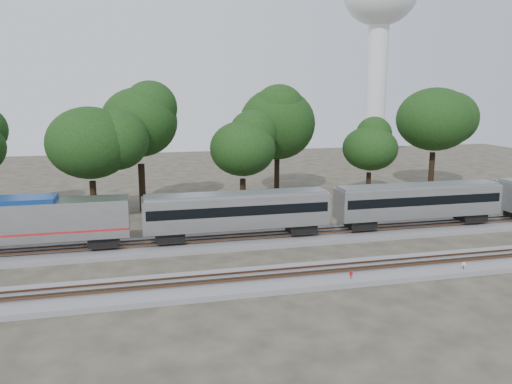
% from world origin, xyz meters
% --- Properties ---
extents(ground, '(160.00, 160.00, 0.00)m').
position_xyz_m(ground, '(0.00, 0.00, 0.00)').
color(ground, '#383328').
rests_on(ground, ground).
extents(track_far, '(160.00, 5.00, 0.73)m').
position_xyz_m(track_far, '(0.00, 6.00, 0.21)').
color(track_far, slate).
rests_on(track_far, ground).
extents(track_near, '(160.00, 5.00, 0.73)m').
position_xyz_m(track_near, '(0.00, -4.00, 0.21)').
color(track_near, slate).
rests_on(track_near, ground).
extents(train, '(88.28, 3.04, 4.48)m').
position_xyz_m(train, '(15.28, 6.00, 3.15)').
color(train, silver).
rests_on(train, ground).
extents(switch_stand_red, '(0.30, 0.07, 0.95)m').
position_xyz_m(switch_stand_red, '(2.82, -5.72, 0.61)').
color(switch_stand_red, '#512D19').
rests_on(switch_stand_red, ground).
extents(switch_stand_white, '(0.30, 0.11, 0.95)m').
position_xyz_m(switch_stand_white, '(12.01, -5.87, 0.61)').
color(switch_stand_white, '#512D19').
rests_on(switch_stand_white, ground).
extents(switch_lever, '(0.55, 0.40, 0.30)m').
position_xyz_m(switch_lever, '(4.76, -5.57, 0.15)').
color(switch_lever, '#512D19').
rests_on(switch_lever, ground).
extents(water_tower, '(13.17, 13.17, 36.47)m').
position_xyz_m(water_tower, '(31.62, 48.80, 27.02)').
color(water_tower, silver).
rests_on(water_tower, ground).
extents(tree_2, '(8.72, 8.72, 12.30)m').
position_xyz_m(tree_2, '(-16.47, 16.14, 8.57)').
color(tree_2, black).
rests_on(tree_2, ground).
extents(tree_3, '(10.49, 10.49, 14.79)m').
position_xyz_m(tree_3, '(-11.45, 21.11, 10.31)').
color(tree_3, black).
rests_on(tree_3, ground).
extents(tree_4, '(7.60, 7.60, 10.71)m').
position_xyz_m(tree_4, '(-0.29, 17.26, 7.45)').
color(tree_4, black).
rests_on(tree_4, ground).
extents(tree_5, '(9.78, 9.78, 13.78)m').
position_xyz_m(tree_5, '(6.19, 25.92, 9.61)').
color(tree_5, black).
rests_on(tree_5, ground).
extents(tree_6, '(6.81, 6.81, 9.60)m').
position_xyz_m(tree_6, '(16.85, 20.47, 6.67)').
color(tree_6, black).
rests_on(tree_6, ground).
extents(tree_7, '(10.17, 10.17, 14.33)m').
position_xyz_m(tree_7, '(28.51, 24.60, 9.99)').
color(tree_7, black).
rests_on(tree_7, ground).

